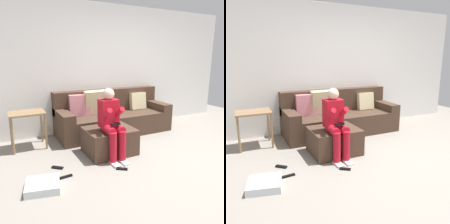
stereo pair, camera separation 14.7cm
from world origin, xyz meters
The scene contains 10 objects.
ground_plane centered at (0.00, 0.00, 0.00)m, with size 7.78×7.78×0.00m, color gray.
wall_back centered at (0.00, 2.27, 1.30)m, with size 5.99×0.10×2.61m, color white.
couch_sectional centered at (-0.26, 1.86, 0.34)m, with size 2.34×0.87×0.90m.
ottoman centered at (-0.80, 0.91, 0.21)m, with size 0.77×0.64×0.41m, color #473326.
person_seated centered at (-0.85, 0.73, 0.59)m, with size 0.28×0.58×1.08m.
storage_bin centered at (-1.98, 0.30, 0.05)m, with size 0.39×0.37×0.10m, color silver.
side_table centered at (-1.95, 1.74, 0.53)m, with size 0.58×0.45×0.64m.
remote_near_ottoman centered at (-0.90, 0.29, 0.01)m, with size 0.16×0.05×0.02m, color black.
remote_by_storage_bin centered at (-1.68, 0.44, 0.01)m, with size 0.20×0.04×0.02m, color black.
remote_under_side_table centered at (-1.70, 0.74, 0.01)m, with size 0.17×0.06×0.02m, color black.
Camera 2 is at (-2.22, -2.30, 1.54)m, focal length 36.48 mm.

